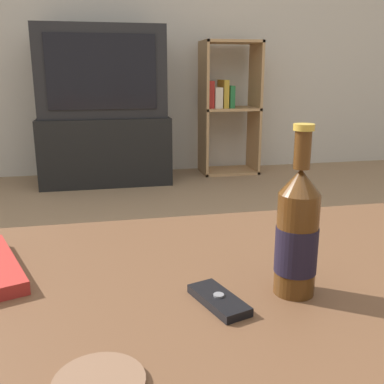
% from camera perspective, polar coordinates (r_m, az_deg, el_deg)
% --- Properties ---
extents(back_wall, '(8.00, 0.05, 2.60)m').
position_cam_1_polar(back_wall, '(3.69, -10.07, 22.73)').
color(back_wall, beige).
rests_on(back_wall, ground_plane).
extents(coffee_table, '(1.38, 0.87, 0.44)m').
position_cam_1_polar(coffee_table, '(0.77, 2.52, -16.96)').
color(coffee_table, brown).
rests_on(coffee_table, ground_plane).
extents(tv_stand, '(0.92, 0.49, 0.48)m').
position_cam_1_polar(tv_stand, '(3.38, -10.96, 5.35)').
color(tv_stand, black).
rests_on(tv_stand, ground_plane).
extents(television, '(0.88, 0.43, 0.62)m').
position_cam_1_polar(television, '(3.33, -11.44, 14.71)').
color(television, black).
rests_on(television, tv_stand).
extents(bookshelf, '(0.44, 0.30, 1.02)m').
position_cam_1_polar(bookshelf, '(3.59, 4.42, 10.91)').
color(bookshelf, tan).
rests_on(bookshelf, ground_plane).
extents(beer_bottle, '(0.07, 0.07, 0.28)m').
position_cam_1_polar(beer_bottle, '(0.74, 13.19, -5.23)').
color(beer_bottle, '#47280F').
rests_on(beer_bottle, coffee_table).
extents(cell_phone, '(0.08, 0.13, 0.02)m').
position_cam_1_polar(cell_phone, '(0.73, 3.40, -13.52)').
color(cell_phone, black).
rests_on(cell_phone, coffee_table).
extents(coaster, '(0.11, 0.11, 0.01)m').
position_cam_1_polar(coaster, '(0.58, -11.72, -22.67)').
color(coaster, brown).
rests_on(coaster, coffee_table).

